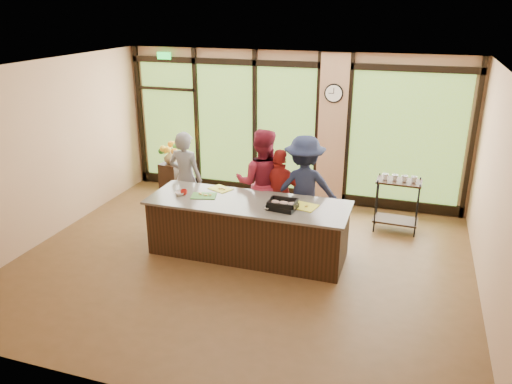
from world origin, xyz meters
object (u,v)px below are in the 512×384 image
Objects in this scene: cook_right at (304,189)px; bar_cart at (397,198)px; cook_left at (186,179)px; island_base at (248,229)px; roasting_pan at (282,207)px; flower_stand at (172,181)px.

cook_right reaches higher than bar_cart.
cook_left is at bearing -15.87° from cook_right.
cook_left is at bearing 151.54° from island_base.
cook_right is 4.41× the size of roasting_pan.
bar_cart is (4.53, -0.18, 0.24)m from flower_stand.
island_base is at bearing 176.58° from roasting_pan.
cook_left reaches higher than roasting_pan.
cook_left is at bearing 164.41° from roasting_pan.
cook_left reaches higher than island_base.
cook_right is at bearing 49.34° from island_base.
flower_stand is (-2.31, 1.85, -0.05)m from island_base.
cook_right is 1.76m from bar_cart.
cook_right is at bearing -174.11° from cook_left.
island_base is at bearing -32.92° from flower_stand.
roasting_pan is (-0.11, -0.96, 0.04)m from cook_right.
flower_stand is at bearing -179.95° from bar_cart.
roasting_pan is 0.54× the size of flower_stand.
flower_stand is at bearing -35.75° from cook_right.
cook_left is 1.46m from flower_stand.
island_base is 2.79m from bar_cart.
island_base is 2.96m from flower_stand.
island_base is 1.76× the size of cook_left.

